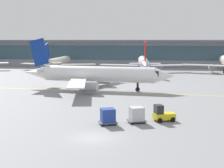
# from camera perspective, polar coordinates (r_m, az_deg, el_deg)

# --- Properties ---
(ground_plane) EXTENTS (400.00, 400.00, 0.00)m
(ground_plane) POSITION_cam_1_polar(r_m,az_deg,el_deg) (35.38, -3.02, -9.06)
(ground_plane) COLOR gray
(taxiway_centreline_stripe) EXTENTS (109.42, 12.03, 0.01)m
(taxiway_centreline_stripe) POSITION_cam_1_polar(r_m,az_deg,el_deg) (65.10, -2.51, -1.27)
(taxiway_centreline_stripe) COLOR yellow
(taxiway_centreline_stripe) RESTS_ON ground_plane
(terminal_concourse) EXTENTS (183.91, 11.00, 9.60)m
(terminal_concourse) POSITION_cam_1_polar(r_m,az_deg,el_deg) (125.10, 4.21, 5.33)
(terminal_concourse) COLOR #8C939E
(terminal_concourse) RESTS_ON ground_plane
(gate_airplane_1) EXTENTS (24.85, 26.67, 8.85)m
(gate_airplane_1) POSITION_cam_1_polar(r_m,az_deg,el_deg) (109.64, -9.08, 3.72)
(gate_airplane_1) COLOR silver
(gate_airplane_1) RESTS_ON ground_plane
(gate_airplane_2) EXTENTS (26.70, 28.78, 9.53)m
(gate_airplane_2) POSITION_cam_1_polar(r_m,az_deg,el_deg) (103.12, 5.33, 3.65)
(gate_airplane_2) COLOR silver
(gate_airplane_2) RESTS_ON ground_plane
(taxiing_regional_jet) EXTENTS (30.97, 28.63, 10.25)m
(taxiing_regional_jet) POSITION_cam_1_polar(r_m,az_deg,el_deg) (66.76, -2.58, 1.62)
(taxiing_regional_jet) COLOR white
(taxiing_regional_jet) RESTS_ON ground_plane
(baggage_tug) EXTENTS (2.93, 2.32, 2.10)m
(baggage_tug) POSITION_cam_1_polar(r_m,az_deg,el_deg) (42.34, 8.54, -5.06)
(baggage_tug) COLOR yellow
(baggage_tug) RESTS_ON ground_plane
(cargo_dolly_lead) EXTENTS (2.53, 2.24, 1.94)m
(cargo_dolly_lead) POSITION_cam_1_polar(r_m,az_deg,el_deg) (41.17, 4.19, -5.13)
(cargo_dolly_lead) COLOR #595B60
(cargo_dolly_lead) RESTS_ON ground_plane
(cargo_dolly_trailing) EXTENTS (2.53, 2.24, 1.94)m
(cargo_dolly_trailing) POSITION_cam_1_polar(r_m,az_deg,el_deg) (40.24, -0.71, -5.42)
(cargo_dolly_trailing) COLOR #595B60
(cargo_dolly_trailing) RESTS_ON ground_plane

